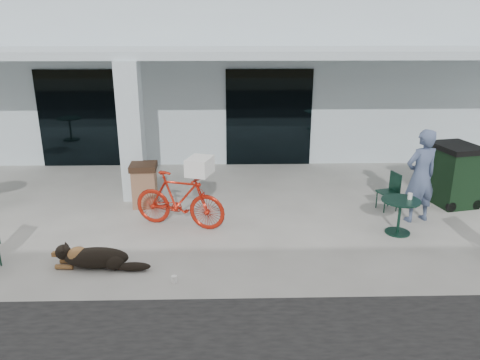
{
  "coord_description": "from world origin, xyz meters",
  "views": [
    {
      "loc": [
        0.66,
        -7.99,
        3.87
      ],
      "look_at": [
        0.88,
        0.56,
        1.0
      ],
      "focal_mm": 35.0,
      "sensor_mm": 36.0,
      "label": 1
    }
  ],
  "objects_px": {
    "bicycle": "(179,200)",
    "dog": "(96,257)",
    "trash_receptacle": "(144,185)",
    "wheeled_bin": "(453,174)",
    "cafe_chair_far_b": "(388,192)",
    "person": "(421,176)",
    "cafe_table_far": "(399,217)"
  },
  "relations": [
    {
      "from": "cafe_table_far",
      "to": "cafe_chair_far_b",
      "type": "xyz_separation_m",
      "value": [
        0.16,
        1.2,
        0.07
      ]
    },
    {
      "from": "trash_receptacle",
      "to": "wheeled_bin",
      "type": "relative_size",
      "value": 0.72
    },
    {
      "from": "cafe_table_far",
      "to": "person",
      "type": "relative_size",
      "value": 0.38
    },
    {
      "from": "dog",
      "to": "cafe_chair_far_b",
      "type": "distance_m",
      "value": 6.14
    },
    {
      "from": "cafe_chair_far_b",
      "to": "person",
      "type": "distance_m",
      "value": 0.91
    },
    {
      "from": "cafe_table_far",
      "to": "trash_receptacle",
      "type": "relative_size",
      "value": 0.75
    },
    {
      "from": "bicycle",
      "to": "cafe_chair_far_b",
      "type": "relative_size",
      "value": 2.28
    },
    {
      "from": "bicycle",
      "to": "trash_receptacle",
      "type": "height_order",
      "value": "bicycle"
    },
    {
      "from": "cafe_chair_far_b",
      "to": "trash_receptacle",
      "type": "xyz_separation_m",
      "value": [
        -5.3,
        0.37,
        0.07
      ]
    },
    {
      "from": "bicycle",
      "to": "trash_receptacle",
      "type": "relative_size",
      "value": 1.94
    },
    {
      "from": "cafe_chair_far_b",
      "to": "wheeled_bin",
      "type": "bearing_deg",
      "value": 87.28
    },
    {
      "from": "person",
      "to": "trash_receptacle",
      "type": "bearing_deg",
      "value": -26.53
    },
    {
      "from": "cafe_table_far",
      "to": "trash_receptacle",
      "type": "xyz_separation_m",
      "value": [
        -5.14,
        1.57,
        0.14
      ]
    },
    {
      "from": "dog",
      "to": "wheeled_bin",
      "type": "height_order",
      "value": "wheeled_bin"
    },
    {
      "from": "bicycle",
      "to": "person",
      "type": "distance_m",
      "value": 4.85
    },
    {
      "from": "cafe_table_far",
      "to": "trash_receptacle",
      "type": "height_order",
      "value": "trash_receptacle"
    },
    {
      "from": "cafe_chair_far_b",
      "to": "trash_receptacle",
      "type": "relative_size",
      "value": 0.85
    },
    {
      "from": "bicycle",
      "to": "wheeled_bin",
      "type": "xyz_separation_m",
      "value": [
        5.98,
        1.13,
        0.11
      ]
    },
    {
      "from": "person",
      "to": "dog",
      "type": "bearing_deg",
      "value": -0.09
    },
    {
      "from": "wheeled_bin",
      "to": "bicycle",
      "type": "bearing_deg",
      "value": 178.77
    },
    {
      "from": "cafe_table_far",
      "to": "wheeled_bin",
      "type": "bearing_deg",
      "value": 42.21
    },
    {
      "from": "trash_receptacle",
      "to": "dog",
      "type": "bearing_deg",
      "value": -96.97
    },
    {
      "from": "wheeled_bin",
      "to": "dog",
      "type": "bearing_deg",
      "value": -170.74
    },
    {
      "from": "trash_receptacle",
      "to": "wheeled_bin",
      "type": "height_order",
      "value": "wheeled_bin"
    },
    {
      "from": "bicycle",
      "to": "dog",
      "type": "relative_size",
      "value": 1.54
    },
    {
      "from": "cafe_chair_far_b",
      "to": "person",
      "type": "relative_size",
      "value": 0.43
    },
    {
      "from": "cafe_table_far",
      "to": "person",
      "type": "height_order",
      "value": "person"
    },
    {
      "from": "bicycle",
      "to": "dog",
      "type": "bearing_deg",
      "value": 161.39
    },
    {
      "from": "dog",
      "to": "person",
      "type": "height_order",
      "value": "person"
    },
    {
      "from": "cafe_chair_far_b",
      "to": "wheeled_bin",
      "type": "xyz_separation_m",
      "value": [
        1.57,
        0.37,
        0.26
      ]
    },
    {
      "from": "trash_receptacle",
      "to": "bicycle",
      "type": "bearing_deg",
      "value": -52.18
    },
    {
      "from": "cafe_chair_far_b",
      "to": "bicycle",
      "type": "bearing_deg",
      "value": -96.17
    }
  ]
}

